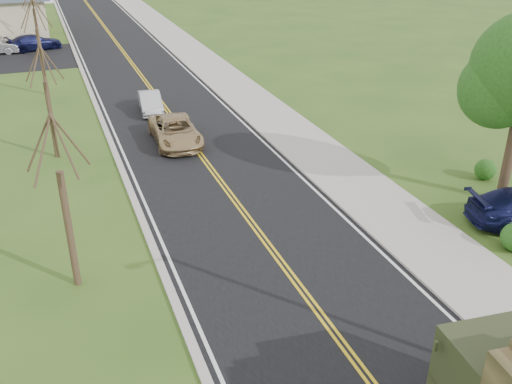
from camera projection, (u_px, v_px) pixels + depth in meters
road at (134, 66)px, 46.85m from camera, size 8.00×120.00×0.01m
curb_right at (183, 61)px, 48.13m from camera, size 0.30×120.00×0.12m
sidewalk_right at (203, 60)px, 48.69m from camera, size 3.20×120.00×0.10m
curb_left at (82, 70)px, 45.52m from camera, size 0.30×120.00×0.10m
bare_tree_a at (67, 216)px, 18.29m from camera, size 1.93×2.26×6.08m
bare_tree_b at (50, 111)px, 28.43m from camera, size 1.83×2.14×5.73m
bare_tree_c at (41, 54)px, 38.38m from camera, size 2.04×2.39×6.42m
bare_tree_d at (37, 27)px, 48.56m from camera, size 1.88×2.20×5.91m
suv_champagne at (175, 131)px, 30.93m from camera, size 2.48×5.11×1.40m
sedan_silver at (150, 102)px, 35.88m from camera, size 1.61×3.80×1.22m
lot_car_navy at (34, 42)px, 51.92m from camera, size 5.16×3.24×1.39m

